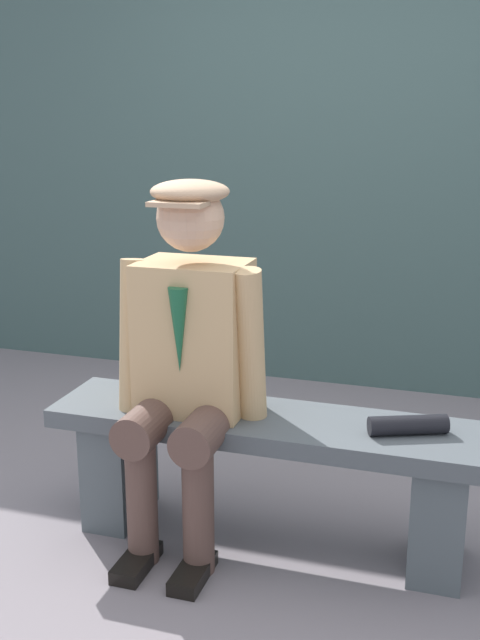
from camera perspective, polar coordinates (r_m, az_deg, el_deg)
The scene contains 5 objects.
ground_plane at distance 3.02m, azimuth 2.16°, elevation -15.83°, with size 30.00×30.00×0.00m, color gray.
bench at distance 2.86m, azimuth 2.22°, elevation -10.25°, with size 1.62×0.38×0.49m.
seated_man at distance 2.74m, azimuth -3.81°, elevation -2.15°, with size 0.55×0.58×1.33m.
rolled_magazine at distance 2.70m, azimuth 12.26°, elevation -7.55°, with size 0.07×0.07×0.27m, color black.
stadium_wall at distance 4.45m, azimuth 8.87°, elevation 9.27°, with size 12.00×0.24×2.21m, color #3F5856.
Camera 1 is at (-0.67, 2.49, 1.56)m, focal length 43.51 mm.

